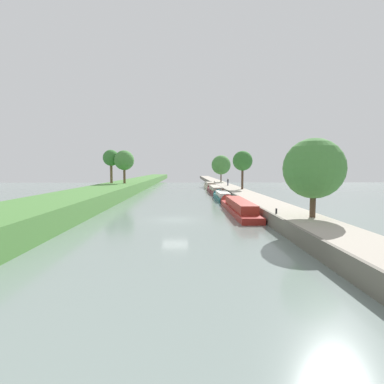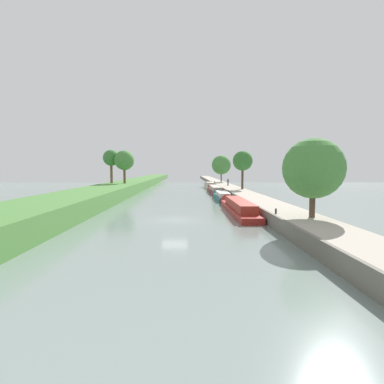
{
  "view_description": "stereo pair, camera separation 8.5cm",
  "coord_description": "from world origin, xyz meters",
  "px_view_note": "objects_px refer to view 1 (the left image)",
  "views": [
    {
      "loc": [
        1.08,
        -29.93,
        5.06
      ],
      "look_at": [
        2.13,
        22.7,
        1.0
      ],
      "focal_mm": 28.68,
      "sensor_mm": 36.0,
      "label": 1
    },
    {
      "loc": [
        1.16,
        -29.93,
        5.06
      ],
      "look_at": [
        2.13,
        22.7,
        1.0
      ],
      "focal_mm": 28.68,
      "sensor_mm": 36.0,
      "label": 2
    }
  ],
  "objects_px": {
    "narrowboat_red": "(237,207)",
    "person_walking": "(228,182)",
    "mooring_bollard_near": "(276,211)",
    "narrowboat_cream": "(209,186)",
    "narrowboat_maroon": "(214,190)",
    "narrowboat_teal": "(222,196)",
    "mooring_bollard_far": "(214,182)"
  },
  "relations": [
    {
      "from": "narrowboat_red",
      "to": "narrowboat_maroon",
      "type": "height_order",
      "value": "narrowboat_red"
    },
    {
      "from": "narrowboat_teal",
      "to": "mooring_bollard_far",
      "type": "bearing_deg",
      "value": 86.74
    },
    {
      "from": "narrowboat_red",
      "to": "narrowboat_maroon",
      "type": "relative_size",
      "value": 1.04
    },
    {
      "from": "narrowboat_maroon",
      "to": "narrowboat_cream",
      "type": "height_order",
      "value": "narrowboat_cream"
    },
    {
      "from": "mooring_bollard_far",
      "to": "narrowboat_cream",
      "type": "bearing_deg",
      "value": -107.74
    },
    {
      "from": "narrowboat_maroon",
      "to": "narrowboat_cream",
      "type": "xyz_separation_m",
      "value": [
        0.06,
        14.71,
        0.04
      ]
    },
    {
      "from": "narrowboat_teal",
      "to": "narrowboat_maroon",
      "type": "xyz_separation_m",
      "value": [
        0.07,
        13.91,
        0.07
      ]
    },
    {
      "from": "narrowboat_maroon",
      "to": "mooring_bollard_near",
      "type": "relative_size",
      "value": 36.76
    },
    {
      "from": "person_walking",
      "to": "mooring_bollard_near",
      "type": "xyz_separation_m",
      "value": [
        -1.76,
        -43.54,
        -0.65
      ]
    },
    {
      "from": "narrowboat_maroon",
      "to": "person_walking",
      "type": "xyz_separation_m",
      "value": [
        3.64,
        5.95,
        1.42
      ]
    },
    {
      "from": "narrowboat_red",
      "to": "narrowboat_teal",
      "type": "relative_size",
      "value": 1.56
    },
    {
      "from": "narrowboat_maroon",
      "to": "mooring_bollard_far",
      "type": "relative_size",
      "value": 36.76
    },
    {
      "from": "narrowboat_red",
      "to": "narrowboat_maroon",
      "type": "bearing_deg",
      "value": 90.14
    },
    {
      "from": "narrowboat_teal",
      "to": "narrowboat_maroon",
      "type": "height_order",
      "value": "narrowboat_maroon"
    },
    {
      "from": "narrowboat_cream",
      "to": "mooring_bollard_far",
      "type": "height_order",
      "value": "narrowboat_cream"
    },
    {
      "from": "narrowboat_maroon",
      "to": "person_walking",
      "type": "bearing_deg",
      "value": 58.56
    },
    {
      "from": "narrowboat_cream",
      "to": "narrowboat_red",
      "type": "bearing_deg",
      "value": -89.99
    },
    {
      "from": "narrowboat_red",
      "to": "narrowboat_cream",
      "type": "xyz_separation_m",
      "value": [
        -0.01,
        43.11,
        0.03
      ]
    },
    {
      "from": "narrowboat_cream",
      "to": "mooring_bollard_near",
      "type": "distance_m",
      "value": 52.34
    },
    {
      "from": "narrowboat_teal",
      "to": "person_walking",
      "type": "xyz_separation_m",
      "value": [
        3.71,
        19.86,
        1.49
      ]
    },
    {
      "from": "person_walking",
      "to": "mooring_bollard_far",
      "type": "distance_m",
      "value": 14.59
    },
    {
      "from": "narrowboat_red",
      "to": "narrowboat_teal",
      "type": "bearing_deg",
      "value": 90.56
    },
    {
      "from": "narrowboat_red",
      "to": "person_walking",
      "type": "height_order",
      "value": "person_walking"
    },
    {
      "from": "narrowboat_teal",
      "to": "narrowboat_cream",
      "type": "xyz_separation_m",
      "value": [
        0.13,
        28.62,
        0.11
      ]
    },
    {
      "from": "mooring_bollard_far",
      "to": "mooring_bollard_near",
      "type": "bearing_deg",
      "value": -90.0
    },
    {
      "from": "narrowboat_maroon",
      "to": "person_walking",
      "type": "distance_m",
      "value": 7.12
    },
    {
      "from": "narrowboat_teal",
      "to": "mooring_bollard_near",
      "type": "distance_m",
      "value": 23.77
    },
    {
      "from": "narrowboat_teal",
      "to": "mooring_bollard_far",
      "type": "height_order",
      "value": "mooring_bollard_far"
    },
    {
      "from": "narrowboat_cream",
      "to": "person_walking",
      "type": "relative_size",
      "value": 7.8
    },
    {
      "from": "person_walking",
      "to": "mooring_bollard_near",
      "type": "relative_size",
      "value": 3.69
    },
    {
      "from": "narrowboat_red",
      "to": "mooring_bollard_far",
      "type": "height_order",
      "value": "mooring_bollard_far"
    },
    {
      "from": "narrowboat_red",
      "to": "mooring_bollard_far",
      "type": "relative_size",
      "value": 38.2
    }
  ]
}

